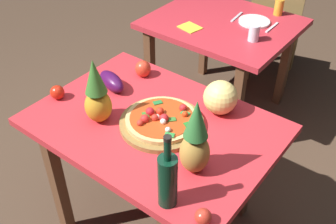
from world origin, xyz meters
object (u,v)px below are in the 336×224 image
wine_bottle (168,179)px  pineapple_left (195,141)px  dining_chair (274,30)px  melon (220,97)px  bell_pepper (143,69)px  fork_utensil (237,17)px  pizza_board (162,123)px  background_table (222,35)px  pineapple_right (97,95)px  drinking_glass_juice (279,7)px  eggplant (112,81)px  pizza (161,119)px  drinking_glass_water (254,33)px  display_table (154,138)px  tomato_by_bottle (203,217)px  napkin_folded (190,27)px  tomato_near_board (57,92)px  dinner_plate (254,22)px

wine_bottle → pineapple_left: 0.21m
dining_chair → melon: (0.39, -1.56, 0.37)m
bell_pepper → fork_utensil: (0.03, 1.00, -0.04)m
pizza_board → background_table: bearing=107.5°
pizza_board → pineapple_right: (-0.27, -0.15, 0.14)m
melon → drinking_glass_juice: size_ratio=1.48×
background_table → wine_bottle: (0.67, -1.52, 0.24)m
eggplant → pizza_board: bearing=-11.4°
pizza → drinking_glass_water: 1.04m
display_table → pineapple_right: 0.36m
pizza_board → tomato_by_bottle: (0.47, -0.35, 0.02)m
fork_utensil → napkin_folded: bearing=-122.2°
background_table → napkin_folded: (-0.13, -0.23, 0.11)m
pizza → eggplant: bearing=168.4°
pineapple_left → bell_pepper: pineapple_left is taller
bell_pepper → pineapple_right: bearing=-78.2°
pizza → display_table: bearing=-174.8°
background_table → fork_utensil: bearing=67.9°
display_table → drinking_glass_water: bearing=91.0°
pineapple_left → drinking_glass_juice: 1.70m
pineapple_right → drinking_glass_water: pineapple_right is taller
tomato_near_board → napkin_folded: tomato_near_board is taller
pizza → fork_utensil: 1.32m
display_table → bell_pepper: size_ratio=11.99×
wine_bottle → pizza: bearing=131.3°
dining_chair → bell_pepper: bearing=71.2°
pineapple_left → eggplant: bearing=162.0°
tomato_by_bottle → napkin_folded: (-0.96, 1.29, -0.03)m
pineapple_right → bell_pepper: size_ratio=3.45×
pizza → bell_pepper: size_ratio=3.54×
pineapple_right → melon: bearing=44.0°
eggplant → tomato_by_bottle: eggplant is taller
drinking_glass_juice → fork_utensil: drinking_glass_juice is taller
tomato_by_bottle → drinking_glass_water: 1.49m
display_table → wine_bottle: size_ratio=3.47×
dining_chair → pineapple_left: (0.52, -1.96, 0.44)m
display_table → eggplant: 0.40m
drinking_glass_juice → dinner_plate: size_ratio=0.52×
dining_chair → fork_utensil: size_ratio=4.72×
dining_chair → pizza_board: dining_chair is taller
pizza → tomato_near_board: (-0.57, -0.16, -0.00)m
pizza → melon: (0.16, 0.26, 0.04)m
wine_bottle → tomato_by_bottle: (0.16, 0.00, -0.09)m
pineapple_left → dinner_plate: bearing=108.2°
wine_bottle → fork_utensil: wine_bottle is taller
dinner_plate → drinking_glass_water: bearing=-63.7°
display_table → pizza_board: bearing=6.5°
pineapple_right → tomato_near_board: bearing=-178.6°
tomato_near_board → drinking_glass_juice: 1.73m
pizza → drinking_glass_juice: size_ratio=3.00×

